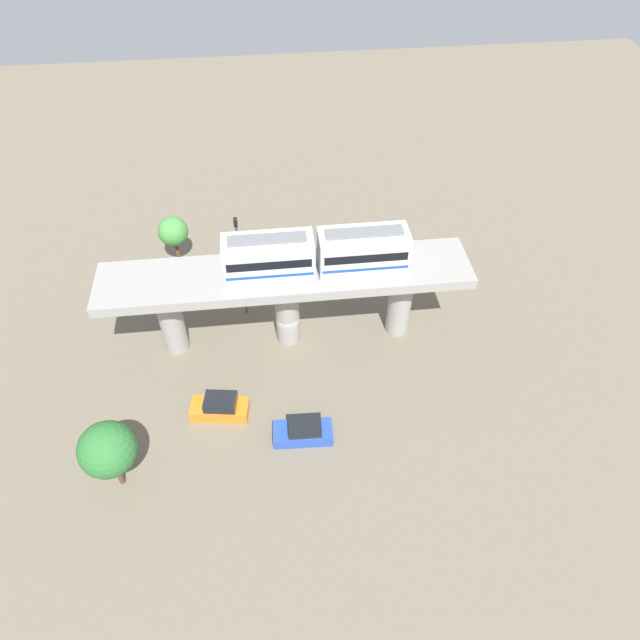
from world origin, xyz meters
TOP-DOWN VIEW (x-y plane):
  - ground_plane at (0.00, 0.00)m, footprint 120.00×120.00m
  - viaduct at (0.00, 0.00)m, footprint 5.20×28.00m
  - train at (0.00, 2.34)m, footprint 2.64×13.55m
  - parked_car_blue at (9.83, 0.34)m, footprint 1.99×4.28m
  - parked_car_orange at (7.07, -5.54)m, footprint 2.40×4.42m
  - tree_near_viaduct at (-10.68, -9.53)m, footprint 2.72×2.72m
  - tree_mid_lot at (11.97, -12.09)m, footprint 3.66×3.66m
  - signal_post at (-3.40, -3.40)m, footprint 0.44×0.28m

SIDE VIEW (x-z plane):
  - ground_plane at x=0.00m, z-range 0.00..0.00m
  - parked_car_blue at x=9.83m, z-range -0.14..1.62m
  - parked_car_orange at x=7.07m, z-range -0.14..1.62m
  - tree_near_viaduct at x=-10.68m, z-range 1.16..6.28m
  - tree_mid_lot at x=11.97m, z-range 1.08..6.93m
  - signal_post at x=-3.40m, z-range 0.52..10.35m
  - viaduct at x=0.00m, z-range 1.86..9.09m
  - train at x=0.00m, z-range 7.14..10.38m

